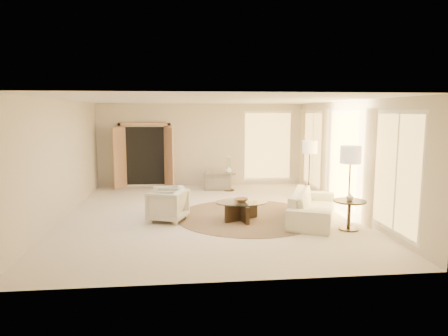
{
  "coord_description": "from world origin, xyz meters",
  "views": [
    {
      "loc": [
        -0.65,
        -9.64,
        2.52
      ],
      "look_at": [
        0.4,
        0.4,
        1.1
      ],
      "focal_mm": 32.0,
      "sensor_mm": 36.0,
      "label": 1
    }
  ],
  "objects": [
    {
      "name": "area_rug",
      "position": [
        0.92,
        -0.29,
        0.01
      ],
      "size": [
        4.56,
        4.56,
        0.01
      ],
      "primitive_type": "cylinder",
      "rotation": [
        0.0,
        0.0,
        0.36
      ],
      "color": "#453124",
      "rests_on": "room"
    },
    {
      "name": "floor_lamp_near",
      "position": [
        2.9,
        1.18,
        1.47
      ],
      "size": [
        0.42,
        0.42,
        1.73
      ],
      "rotation": [
        0.0,
        0.0,
        0.39
      ],
      "color": "#2E2417",
      "rests_on": "room"
    },
    {
      "name": "side_vase",
      "position": [
        0.82,
        2.97,
        0.67
      ],
      "size": [
        0.23,
        0.23,
        0.23
      ],
      "primitive_type": "imported",
      "rotation": [
        0.0,
        0.0,
        -0.04
      ],
      "color": "white",
      "rests_on": "side_table"
    },
    {
      "name": "armchair_left",
      "position": [
        -0.99,
        -0.02,
        0.39
      ],
      "size": [
        0.77,
        0.81,
        0.77
      ],
      "primitive_type": "imported",
      "rotation": [
        0.0,
        0.0,
        -1.48
      ],
      "color": "silver",
      "rests_on": "room"
    },
    {
      "name": "window_back_corner",
      "position": [
        2.3,
        3.95,
        1.35
      ],
      "size": [
        1.7,
        0.1,
        2.4
      ],
      "primitive_type": null,
      "color": "#FFCB66",
      "rests_on": "room"
    },
    {
      "name": "french_doors",
      "position": [
        -1.9,
        3.82,
        1.07
      ],
      "size": [
        1.95,
        0.66,
        2.16
      ],
      "color": "tan",
      "rests_on": "room"
    },
    {
      "name": "bowl",
      "position": [
        0.7,
        -0.63,
        0.49
      ],
      "size": [
        0.35,
        0.35,
        0.07
      ],
      "primitive_type": "imported",
      "rotation": [
        0.0,
        0.0,
        0.17
      ],
      "color": "brown",
      "rests_on": "coffee_table"
    },
    {
      "name": "windows_right",
      "position": [
        3.45,
        0.1,
        1.35
      ],
      "size": [
        0.1,
        6.4,
        2.4
      ],
      "primitive_type": null,
      "color": "#FFCB66",
      "rests_on": "room"
    },
    {
      "name": "coffee_table",
      "position": [
        0.7,
        -0.63,
        0.28
      ],
      "size": [
        1.62,
        1.62,
        0.45
      ],
      "rotation": [
        0.0,
        0.0,
        -0.43
      ],
      "color": "black",
      "rests_on": "room"
    },
    {
      "name": "accent_chair",
      "position": [
        0.5,
        3.2,
        0.39
      ],
      "size": [
        0.99,
        0.73,
        0.79
      ],
      "primitive_type": "imported",
      "rotation": [
        0.0,
        0.0,
        2.98
      ],
      "color": "gray",
      "rests_on": "room"
    },
    {
      "name": "floor_lamp_far",
      "position": [
        2.9,
        -1.55,
        1.54
      ],
      "size": [
        0.44,
        0.44,
        1.81
      ],
      "rotation": [
        0.0,
        0.0,
        0.17
      ],
      "color": "#2E2417",
      "rests_on": "room"
    },
    {
      "name": "end_table",
      "position": [
        2.9,
        -1.61,
        0.44
      ],
      "size": [
        0.68,
        0.68,
        0.64
      ],
      "rotation": [
        0.0,
        0.0,
        0.3
      ],
      "color": "black",
      "rests_on": "room"
    },
    {
      "name": "end_vase",
      "position": [
        2.9,
        -1.61,
        0.72
      ],
      "size": [
        0.2,
        0.2,
        0.16
      ],
      "primitive_type": "imported",
      "rotation": [
        0.0,
        0.0,
        -0.34
      ],
      "color": "white",
      "rests_on": "end_table"
    },
    {
      "name": "sofa",
      "position": [
        2.35,
        -0.81,
        0.34
      ],
      "size": [
        1.78,
        2.52,
        0.69
      ],
      "primitive_type": "imported",
      "rotation": [
        0.0,
        0.0,
        1.16
      ],
      "color": "silver",
      "rests_on": "room"
    },
    {
      "name": "side_table",
      "position": [
        0.82,
        2.97,
        0.34
      ],
      "size": [
        0.48,
        0.48,
        0.56
      ],
      "rotation": [
        0.0,
        0.0,
        0.24
      ],
      "color": "#2E2417",
      "rests_on": "room"
    },
    {
      "name": "armchair_right",
      "position": [
        -1.02,
        -0.49,
        0.41
      ],
      "size": [
        0.97,
        1.0,
        0.81
      ],
      "primitive_type": "imported",
      "rotation": [
        0.0,
        0.0,
        -1.94
      ],
      "color": "silver",
      "rests_on": "room"
    },
    {
      "name": "curtains_right",
      "position": [
        3.4,
        1.0,
        1.3
      ],
      "size": [
        0.06,
        5.2,
        2.6
      ],
      "primitive_type": null,
      "color": "#CDB890",
      "rests_on": "room"
    },
    {
      "name": "room",
      "position": [
        0.0,
        0.0,
        1.4
      ],
      "size": [
        7.04,
        8.04,
        2.83
      ],
      "color": "silver",
      "rests_on": "ground"
    }
  ]
}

